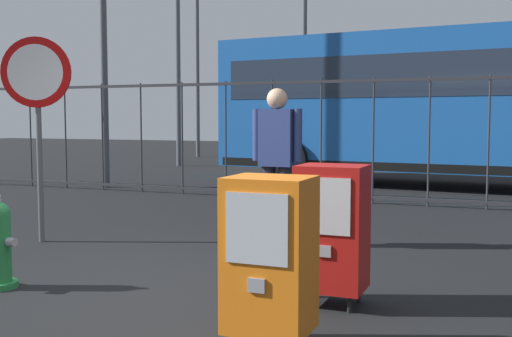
{
  "coord_description": "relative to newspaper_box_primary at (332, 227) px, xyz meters",
  "views": [
    {
      "loc": [
        2.43,
        -4.05,
        1.35
      ],
      "look_at": [
        0.3,
        1.2,
        0.9
      ],
      "focal_mm": 43.91,
      "sensor_mm": 36.0,
      "label": 1
    }
  ],
  "objects": [
    {
      "name": "pedestrian",
      "position": [
        -1.11,
        1.85,
        0.38
      ],
      "size": [
        0.55,
        0.22,
        1.67
      ],
      "color": "black",
      "rests_on": "ground_plane"
    },
    {
      "name": "fence_barrier",
      "position": [
        -1.26,
        5.53,
        0.45
      ],
      "size": [
        18.03,
        0.04,
        2.0
      ],
      "color": "#2D2D33",
      "rests_on": "ground_plane"
    },
    {
      "name": "street_light_far_left",
      "position": [
        -7.59,
        11.37,
        3.21
      ],
      "size": [
        0.32,
        0.32,
        6.47
      ],
      "color": "#4C4F54",
      "rests_on": "ground_plane"
    },
    {
      "name": "street_light_near_left",
      "position": [
        -9.04,
        15.35,
        3.34
      ],
      "size": [
        0.32,
        0.32,
        6.71
      ],
      "color": "#4C4F54",
      "rests_on": "ground_plane"
    },
    {
      "name": "stop_sign",
      "position": [
        -3.58,
        1.06,
        1.03
      ],
      "size": [
        0.71,
        0.31,
        2.23
      ],
      "color": "#4C4F54",
      "rests_on": "ground_plane"
    },
    {
      "name": "street_light_far_right",
      "position": [
        -4.33,
        12.88,
        3.68
      ],
      "size": [
        0.32,
        0.32,
        7.37
      ],
      "color": "#4C4F54",
      "rests_on": "ground_plane"
    },
    {
      "name": "newspaper_box_secondary",
      "position": [
        -0.1,
        -1.0,
        0.0
      ],
      "size": [
        0.48,
        0.42,
        1.02
      ],
      "color": "black",
      "rests_on": "ground_plane"
    },
    {
      "name": "newspaper_box_primary",
      "position": [
        0.0,
        0.0,
        0.0
      ],
      "size": [
        0.48,
        0.42,
        1.02
      ],
      "color": "black",
      "rests_on": "ground_plane"
    },
    {
      "name": "bus_near",
      "position": [
        0.73,
        8.53,
        1.14
      ],
      "size": [
        10.68,
        3.52,
        3.0
      ],
      "rotation": [
        0.0,
        0.0,
        -0.09
      ],
      "color": "#19519E",
      "rests_on": "ground_plane"
    },
    {
      "name": "ground_plane",
      "position": [
        -1.26,
        -0.3,
        -0.57
      ],
      "size": [
        60.0,
        60.0,
        0.0
      ],
      "primitive_type": "plane",
      "color": "black"
    }
  ]
}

